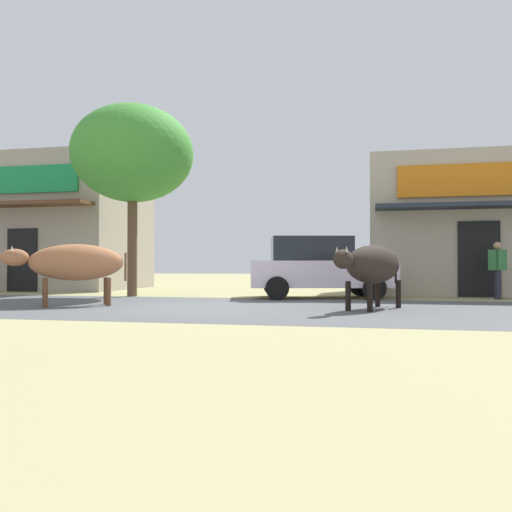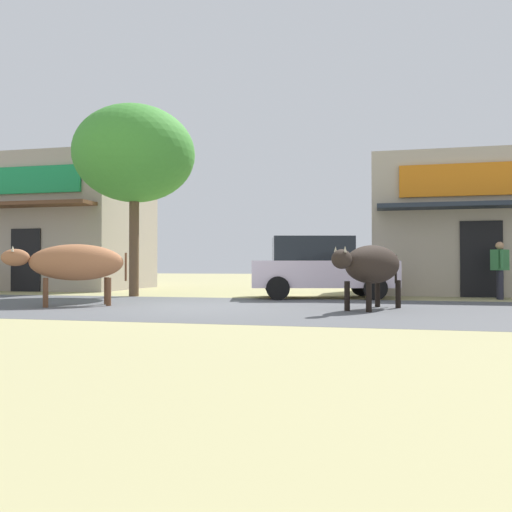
{
  "view_description": "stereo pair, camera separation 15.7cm",
  "coord_description": "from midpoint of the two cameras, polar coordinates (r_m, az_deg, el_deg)",
  "views": [
    {
      "loc": [
        3.74,
        -10.9,
        0.9
      ],
      "look_at": [
        1.12,
        1.08,
        1.09
      ],
      "focal_mm": 37.83,
      "sensor_mm": 36.0,
      "label": 1
    },
    {
      "loc": [
        3.9,
        -10.87,
        0.9
      ],
      "look_at": [
        1.12,
        1.08,
        1.09
      ],
      "focal_mm": 37.83,
      "sensor_mm": 36.0,
      "label": 2
    }
  ],
  "objects": [
    {
      "name": "ground",
      "position": [
        11.57,
        -6.99,
        -5.36
      ],
      "size": [
        80.0,
        80.0,
        0.0
      ],
      "primitive_type": "plane",
      "color": "tan"
    },
    {
      "name": "asphalt_road",
      "position": [
        11.57,
        -6.99,
        -5.35
      ],
      "size": [
        72.0,
        6.19,
        0.0
      ],
      "primitive_type": "cube",
      "color": "#515356",
      "rests_on": "ground"
    },
    {
      "name": "storefront_left_cafe",
      "position": [
        21.93,
        -22.1,
        3.06
      ],
      "size": [
        7.32,
        5.36,
        4.78
      ],
      "color": "#A5988A",
      "rests_on": "ground"
    },
    {
      "name": "storefront_right_club",
      "position": [
        18.44,
        23.75,
        2.86
      ],
      "size": [
        7.65,
        5.36,
        4.16
      ],
      "color": "#B5A792",
      "rests_on": "ground"
    },
    {
      "name": "roadside_tree",
      "position": [
        15.99,
        -13.19,
        10.44
      ],
      "size": [
        3.44,
        3.44,
        5.43
      ],
      "color": "brown",
      "rests_on": "ground"
    },
    {
      "name": "parked_hatchback_car",
      "position": [
        14.65,
        6.25,
        -1.13
      ],
      "size": [
        4.11,
        2.61,
        1.64
      ],
      "color": "silver",
      "rests_on": "ground"
    },
    {
      "name": "cow_near_brown",
      "position": [
        12.3,
        -19.05,
        -0.69
      ],
      "size": [
        2.32,
        1.78,
        1.34
      ],
      "color": "#9D623F",
      "rests_on": "ground"
    },
    {
      "name": "cow_far_dark",
      "position": [
        11.0,
        11.81,
        -0.93
      ],
      "size": [
        1.53,
        2.43,
        1.29
      ],
      "color": "#2D231D",
      "rests_on": "ground"
    },
    {
      "name": "pedestrian_by_shop",
      "position": [
        15.3,
        23.91,
        -0.96
      ],
      "size": [
        0.47,
        0.61,
        1.49
      ],
      "color": "#262633",
      "rests_on": "ground"
    }
  ]
}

